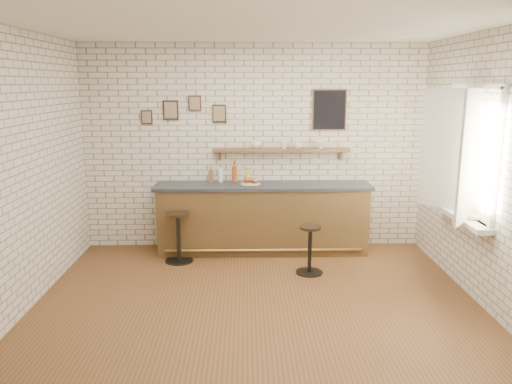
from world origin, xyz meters
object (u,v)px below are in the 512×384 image
at_px(bar_stool_right, 310,248).
at_px(condiment_bottle_yellow, 248,176).
at_px(book_lower, 465,217).
at_px(book_upper, 464,215).
at_px(shelf_cup_d, 321,145).
at_px(bar_counter, 263,218).
at_px(bitters_bottle_white, 221,175).
at_px(sandwich_plate, 251,184).
at_px(bitters_bottle_brown, 211,176).
at_px(shelf_cup_b, 284,145).
at_px(bar_stool_left, 178,235).
at_px(ciabatta_sandwich, 251,181).
at_px(shelf_cup_c, 297,145).
at_px(shelf_cup_a, 256,145).
at_px(bitters_bottle_amber, 234,174).

bearing_deg(bar_stool_right, condiment_bottle_yellow, 126.82).
relative_size(condiment_bottle_yellow, book_lower, 0.99).
bearing_deg(book_upper, shelf_cup_d, 137.30).
distance_m(bar_counter, book_upper, 2.78).
distance_m(bitters_bottle_white, book_upper, 3.37).
relative_size(sandwich_plate, bar_stool_right, 0.44).
relative_size(bitters_bottle_brown, book_upper, 1.02).
distance_m(bitters_bottle_brown, shelf_cup_b, 1.16).
bearing_deg(bar_stool_left, sandwich_plate, 22.99).
relative_size(sandwich_plate, condiment_bottle_yellow, 1.38).
distance_m(ciabatta_sandwich, shelf_cup_c, 0.85).
height_order(bar_counter, book_upper, bar_counter).
bearing_deg(bar_counter, condiment_bottle_yellow, 139.43).
relative_size(bar_counter, bitters_bottle_white, 12.65).
relative_size(bar_counter, sandwich_plate, 11.07).
height_order(ciabatta_sandwich, bar_stool_right, ciabatta_sandwich).
distance_m(bar_stool_right, shelf_cup_a, 1.76).
relative_size(bitters_bottle_amber, bar_stool_right, 0.47).
distance_m(bitters_bottle_amber, shelf_cup_c, 1.01).
relative_size(ciabatta_sandwich, shelf_cup_b, 2.18).
bearing_deg(shelf_cup_b, shelf_cup_a, 106.74).
xyz_separation_m(bar_counter, bar_stool_right, (0.58, -0.88, -0.17)).
height_order(bar_stool_left, shelf_cup_c, shelf_cup_c).
relative_size(sandwich_plate, bitters_bottle_amber, 0.94).
xyz_separation_m(condiment_bottle_yellow, bar_stool_left, (-0.96, -0.60, -0.72)).
xyz_separation_m(bar_counter, ciabatta_sandwich, (-0.17, 0.02, 0.55)).
bearing_deg(bar_stool_left, shelf_cup_d, 16.70).
bearing_deg(shelf_cup_a, bar_counter, -74.32).
relative_size(sandwich_plate, ciabatta_sandwich, 1.17).
height_order(sandwich_plate, ciabatta_sandwich, ciabatta_sandwich).
bearing_deg(bar_stool_right, ciabatta_sandwich, 129.82).
relative_size(bitters_bottle_white, book_upper, 1.14).
height_order(ciabatta_sandwich, bitters_bottle_white, bitters_bottle_white).
bearing_deg(condiment_bottle_yellow, bar_counter, -40.57).
bearing_deg(shelf_cup_a, shelf_cup_d, -9.29).
xyz_separation_m(shelf_cup_a, shelf_cup_c, (0.60, 0.00, -0.01)).
height_order(bitters_bottle_amber, condiment_bottle_yellow, bitters_bottle_amber).
relative_size(bitters_bottle_brown, bar_stool_right, 0.34).
xyz_separation_m(condiment_bottle_yellow, book_upper, (2.47, -1.76, -0.14)).
distance_m(sandwich_plate, bar_stool_right, 1.36).
relative_size(condiment_bottle_yellow, shelf_cup_c, 1.75).
distance_m(shelf_cup_d, book_upper, 2.33).
distance_m(bitters_bottle_brown, bitters_bottle_amber, 0.35).
bearing_deg(condiment_bottle_yellow, shelf_cup_d, 0.67).
height_order(bar_counter, sandwich_plate, sandwich_plate).
distance_m(shelf_cup_a, book_upper, 3.00).
distance_m(bitters_bottle_white, shelf_cup_d, 1.53).
bearing_deg(book_lower, bar_stool_left, 171.83).
bearing_deg(shelf_cup_a, shelf_cup_c, -9.29).
bearing_deg(shelf_cup_b, condiment_bottle_yellow, 108.08).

